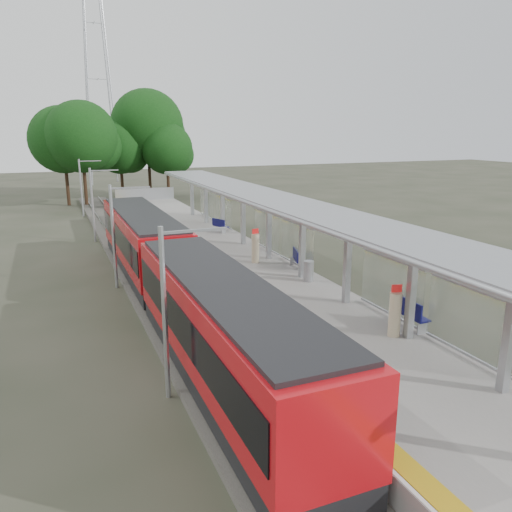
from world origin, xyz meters
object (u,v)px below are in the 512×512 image
at_px(info_pillar_far, 255,248).
at_px(litter_bin, 309,271).
at_px(train, 172,271).
at_px(info_pillar_near, 395,314).
at_px(bench_far, 220,225).
at_px(bench_near, 409,312).
at_px(bench_mid, 297,258).

xyz_separation_m(info_pillar_far, litter_bin, (1.04, -4.17, -0.32)).
height_order(train, info_pillar_near, train).
relative_size(train, info_pillar_near, 14.60).
distance_m(bench_far, info_pillar_near, 19.87).
distance_m(info_pillar_near, litter_bin, 6.98).
height_order(train, bench_near, train).
height_order(bench_near, litter_bin, bench_near).
relative_size(bench_near, litter_bin, 1.68).
relative_size(train, bench_near, 16.63).
relative_size(bench_near, info_pillar_far, 0.88).
bearing_deg(info_pillar_near, litter_bin, 97.99).
relative_size(info_pillar_near, litter_bin, 1.91).
distance_m(bench_mid, info_pillar_near, 9.39).
relative_size(bench_mid, bench_far, 1.05).
xyz_separation_m(bench_mid, bench_far, (-0.77, 10.52, -0.03)).
height_order(bench_far, litter_bin, litter_bin).
bearing_deg(train, litter_bin, -5.07).
bearing_deg(litter_bin, info_pillar_near, -92.90).
height_order(bench_near, bench_mid, bench_near).
height_order(info_pillar_far, litter_bin, info_pillar_far).
distance_m(train, bench_near, 10.07).
relative_size(train, info_pillar_far, 14.68).
relative_size(info_pillar_far, litter_bin, 1.90).
xyz_separation_m(bench_near, info_pillar_far, (-1.64, 10.71, 0.22)).
bearing_deg(info_pillar_near, bench_near, 34.31).
bearing_deg(litter_bin, train, 174.93).
bearing_deg(info_pillar_far, bench_near, -88.88).
distance_m(bench_near, bench_far, 19.46).
height_order(bench_mid, litter_bin, litter_bin).
relative_size(bench_near, bench_far, 1.17).
relative_size(bench_mid, litter_bin, 1.52).
relative_size(bench_near, info_pillar_near, 0.88).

